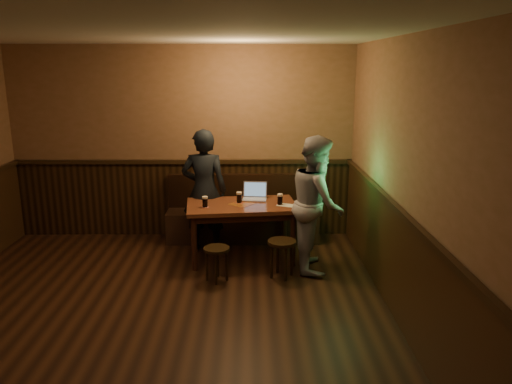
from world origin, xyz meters
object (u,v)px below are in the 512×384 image
object	(u,v)px
pint_left	(205,202)
person_grey	(317,203)
laptop	(255,195)
stool_left	(217,254)
stool_right	(282,248)
bench	(243,219)
pub_table	(242,211)
pint_mid	(239,197)
person_suit	(204,191)
pint_right	(280,199)

from	to	relation	value
pint_left	person_grey	world-z (taller)	person_grey
laptop	person_grey	bearing A→B (deg)	-28.98
stool_left	stool_right	world-z (taller)	stool_right
laptop	stool_left	bearing A→B (deg)	-109.45
bench	stool_left	distance (m)	1.51
stool_right	pub_table	bearing A→B (deg)	129.40
pint_mid	person_grey	distance (m)	1.04
stool_right	laptop	distance (m)	1.01
stool_left	person_suit	distance (m)	1.21
pub_table	person_grey	world-z (taller)	person_grey
pint_left	laptop	world-z (taller)	laptop
pint_mid	laptop	xyz separation A→B (m)	(0.20, 0.19, -0.02)
stool_left	pint_right	distance (m)	1.14
stool_left	pint_left	xyz separation A→B (m)	(-0.18, 0.56, 0.49)
stool_left	pint_mid	world-z (taller)	pint_mid
pub_table	pint_left	world-z (taller)	pint_left
bench	pint_right	distance (m)	1.09
bench	pint_left	xyz separation A→B (m)	(-0.46, -0.92, 0.52)
pint_left	laptop	distance (m)	0.75
pint_mid	stool_left	bearing A→B (deg)	-108.51
person_suit	pint_right	bearing A→B (deg)	160.69
pint_mid	person_grey	size ratio (longest dim) A/B	0.09
pub_table	pint_left	bearing A→B (deg)	-168.19
pint_right	person_suit	xyz separation A→B (m)	(-1.01, 0.40, 0.02)
pub_table	pint_mid	size ratio (longest dim) A/B	10.04
pint_mid	pint_right	bearing A→B (deg)	-9.94
stool_right	pint_mid	size ratio (longest dim) A/B	3.13
pint_left	stool_left	bearing A→B (deg)	-72.53
stool_left	person_grey	bearing A→B (deg)	18.24
stool_right	pint_right	xyz separation A→B (m)	(0.00, 0.56, 0.46)
pub_table	pint_left	size ratio (longest dim) A/B	10.32
person_suit	person_grey	distance (m)	1.60
pub_table	laptop	world-z (taller)	laptop
pub_table	stool_right	bearing A→B (deg)	-56.77
pint_right	person_suit	bearing A→B (deg)	158.54
bench	laptop	distance (m)	0.75
stool_right	pint_left	size ratio (longest dim) A/B	3.22
pint_left	pub_table	bearing A→B (deg)	17.98
person_suit	bench	bearing A→B (deg)	-139.03
stool_right	pint_right	distance (m)	0.72
pint_left	pint_right	world-z (taller)	pint_right
stool_left	pint_right	xyz separation A→B (m)	(0.78, 0.67, 0.49)
stool_right	person_grey	world-z (taller)	person_grey
pint_left	bench	bearing A→B (deg)	63.46
person_suit	person_grey	size ratio (longest dim) A/B	1.00
person_grey	stool_left	bearing A→B (deg)	110.70
pint_left	person_suit	size ratio (longest dim) A/B	0.09
pint_left	person_suit	world-z (taller)	person_suit
pint_right	person_grey	xyz separation A→B (m)	(0.45, -0.26, 0.02)
bench	laptop	size ratio (longest dim) A/B	6.35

